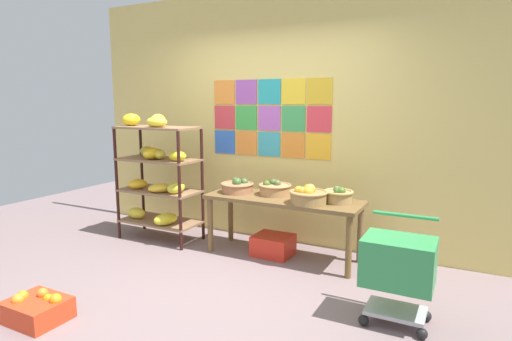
% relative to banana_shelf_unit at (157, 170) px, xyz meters
% --- Properties ---
extents(ground, '(9.15, 9.15, 0.00)m').
position_rel_banana_shelf_unit_xyz_m(ground, '(1.24, -0.93, -0.85)').
color(ground, slate).
extents(back_wall_with_art, '(5.10, 0.07, 2.93)m').
position_rel_banana_shelf_unit_xyz_m(back_wall_with_art, '(1.24, 0.68, 0.61)').
color(back_wall_with_art, '#DDC66B').
rests_on(back_wall_with_art, ground).
extents(banana_shelf_unit, '(0.99, 0.57, 1.51)m').
position_rel_banana_shelf_unit_xyz_m(banana_shelf_unit, '(0.00, 0.00, 0.00)').
color(banana_shelf_unit, black).
rests_on(banana_shelf_unit, ground).
extents(display_table, '(1.67, 0.56, 0.65)m').
position_rel_banana_shelf_unit_xyz_m(display_table, '(1.57, 0.15, -0.28)').
color(display_table, brown).
rests_on(display_table, ground).
extents(fruit_basket_left, '(0.30, 0.30, 0.17)m').
position_rel_banana_shelf_unit_xyz_m(fruit_basket_left, '(2.15, 0.22, -0.13)').
color(fruit_basket_left, '#A88651').
rests_on(fruit_basket_left, display_table).
extents(fruit_basket_back_left, '(0.37, 0.37, 0.17)m').
position_rel_banana_shelf_unit_xyz_m(fruit_basket_back_left, '(1.01, 0.17, -0.14)').
color(fruit_basket_back_left, '#A56D4B').
rests_on(fruit_basket_back_left, display_table).
extents(fruit_basket_right, '(0.38, 0.38, 0.19)m').
position_rel_banana_shelf_unit_xyz_m(fruit_basket_right, '(1.89, 0.04, -0.12)').
color(fruit_basket_right, olive).
rests_on(fruit_basket_right, display_table).
extents(fruit_basket_back_right, '(0.36, 0.36, 0.16)m').
position_rel_banana_shelf_unit_xyz_m(fruit_basket_back_right, '(1.43, 0.25, -0.13)').
color(fruit_basket_back_right, '#B07F50').
rests_on(fruit_basket_back_right, display_table).
extents(produce_crate_under_table, '(0.41, 0.35, 0.22)m').
position_rel_banana_shelf_unit_xyz_m(produce_crate_under_table, '(1.46, 0.15, -0.74)').
color(produce_crate_under_table, red).
rests_on(produce_crate_under_table, ground).
extents(orange_crate_foreground, '(0.44, 0.35, 0.22)m').
position_rel_banana_shelf_unit_xyz_m(orange_crate_foreground, '(0.45, -1.93, -0.76)').
color(orange_crate_foreground, red).
rests_on(orange_crate_foreground, ground).
extents(shopping_cart, '(0.51, 0.42, 0.80)m').
position_rel_banana_shelf_unit_xyz_m(shopping_cart, '(2.88, -0.72, -0.39)').
color(shopping_cart, black).
rests_on(shopping_cart, ground).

